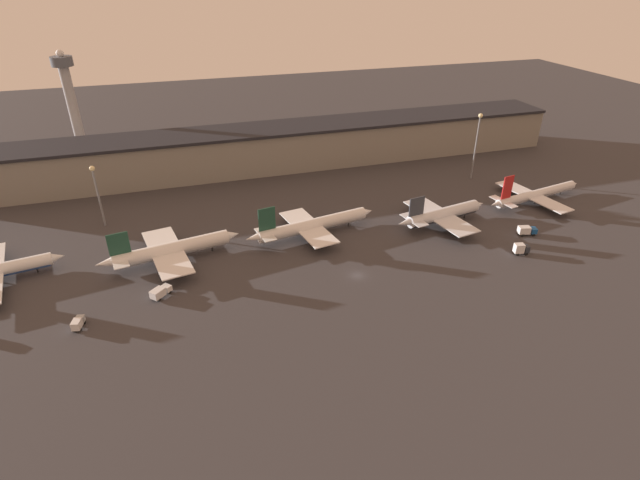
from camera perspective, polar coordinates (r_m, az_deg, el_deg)
name	(u,v)px	position (r m, az deg, el deg)	size (l,w,h in m)	color
ground	(357,275)	(148.38, 4.28, -4.06)	(600.00, 600.00, 0.00)	#383538
terminal_building	(282,147)	(226.42, -4.38, 10.60)	(257.00, 23.74, 18.28)	gray
airplane_1	(171,250)	(159.84, -16.67, -1.07)	(43.75, 32.65, 13.11)	white
airplane_2	(312,225)	(167.78, -0.91, 1.68)	(47.35, 29.42, 13.61)	white
airplane_3	(442,214)	(179.98, 13.82, 2.85)	(37.68, 31.80, 12.81)	silver
airplane_4	(535,195)	(209.34, 23.39, 4.79)	(45.96, 32.85, 13.52)	silver
service_vehicle_0	(527,230)	(182.66, 22.54, 1.04)	(6.53, 3.83, 3.11)	#195199
service_vehicle_1	(521,249)	(169.74, 21.98, -0.92)	(5.01, 3.05, 3.67)	#282D38
service_vehicle_2	(78,323)	(141.30, -25.94, -8.52)	(3.03, 5.10, 2.82)	#9EA3A8
service_vehicle_4	(160,292)	(144.96, -17.79, -5.67)	(6.24, 6.07, 2.91)	white
lamp_post_0	(97,188)	(185.74, -24.17, 5.47)	(1.80, 1.80, 22.13)	slate
lamp_post_1	(477,139)	(219.13, 17.50, 10.99)	(1.80, 1.80, 27.92)	slate
control_tower	(71,99)	(255.24, -26.60, 14.25)	(9.00, 9.00, 48.69)	#99999E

